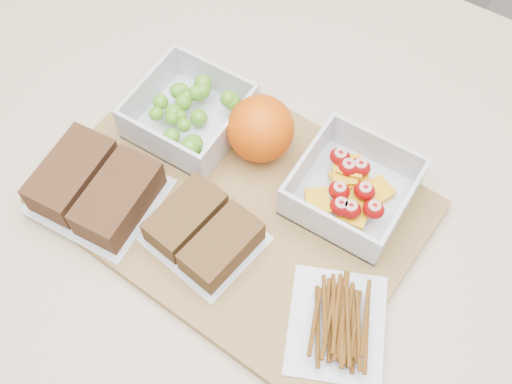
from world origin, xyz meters
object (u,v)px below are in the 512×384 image
Objects in this scene: fruit_container at (352,190)px; orange at (260,129)px; sandwich_bag_center at (204,232)px; cutting_board at (236,204)px; grape_container at (191,113)px; pretzel_bag at (338,321)px; sandwich_bag_left at (95,187)px.

orange is at bearing 177.58° from fruit_container.
orange is at bearing 94.78° from sandwich_bag_center.
sandwich_bag_center is (-0.00, -0.06, 0.03)m from cutting_board.
orange is (-0.01, 0.08, 0.05)m from cutting_board.
grape_container reaches higher than cutting_board.
orange is 0.14m from sandwich_bag_center.
pretzel_bag is (0.19, -0.15, -0.03)m from orange.
cutting_board is 0.07m from sandwich_bag_center.
fruit_container reaches higher than sandwich_bag_center.
orange is (-0.13, 0.01, 0.02)m from fruit_container.
fruit_container is 0.13m from orange.
fruit_container is 0.18m from sandwich_bag_center.
sandwich_bag_left is (-0.03, -0.15, -0.00)m from grape_container.
grape_container is at bearing 154.28° from pretzel_bag.
fruit_container is at bearing 37.16° from cutting_board.
orange reaches higher than sandwich_bag_center.
pretzel_bag is (0.32, 0.01, -0.01)m from sandwich_bag_left.
sandwich_bag_center is (-0.12, -0.14, -0.00)m from fruit_container.
orange reaches higher than pretzel_bag.
sandwich_bag_left is at bearing -178.17° from pretzel_bag.
grape_container is 0.31m from pretzel_bag.
orange reaches higher than sandwich_bag_left.
sandwich_bag_left is 0.32m from pretzel_bag.
sandwich_bag_center is (0.11, -0.13, -0.00)m from grape_container.
cutting_board is 5.13× the size of orange.
cutting_board is 2.72× the size of pretzel_bag.
pretzel_bag is at bearing -18.04° from cutting_board.
pretzel_bag is (0.28, -0.14, -0.01)m from grape_container.
orange is at bearing 104.38° from cutting_board.
pretzel_bag is at bearing -67.25° from fruit_container.
sandwich_bag_left is at bearing -171.96° from sandwich_bag_center.
fruit_container is at bearing 31.24° from sandwich_bag_left.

